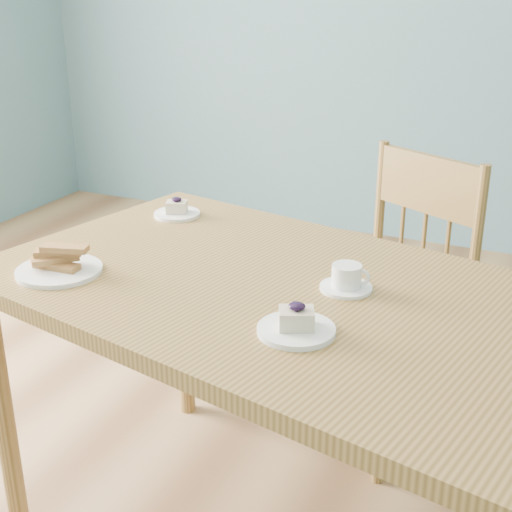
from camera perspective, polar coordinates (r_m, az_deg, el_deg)
room at (r=1.61m, az=-1.62°, el=17.80°), size 5.01×5.01×2.71m
dining_table at (r=1.66m, az=2.78°, el=-5.11°), size 1.61×1.13×0.79m
dining_chair at (r=2.33m, az=10.71°, el=-3.49°), size 0.57×0.56×0.95m
cheesecake_plate_near at (r=1.43m, az=3.25°, el=-5.55°), size 0.16×0.16×0.07m
cheesecake_plate_far at (r=2.13m, az=-6.35°, el=3.60°), size 0.14×0.14×0.06m
coffee_cup at (r=1.63m, az=7.28°, el=-1.85°), size 0.12×0.12×0.06m
biscotti_plate at (r=1.77m, az=-15.51°, el=-0.69°), size 0.21×0.21×0.07m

